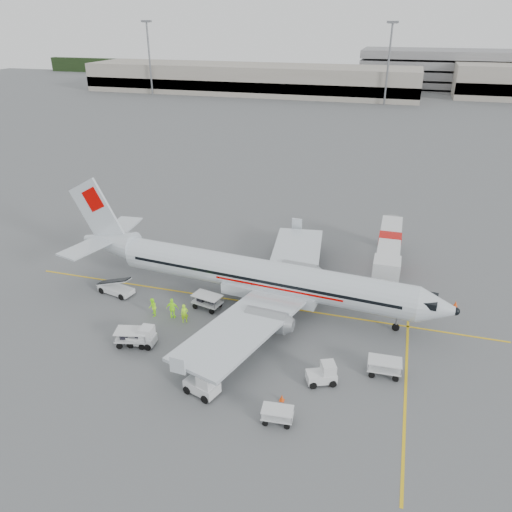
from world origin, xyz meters
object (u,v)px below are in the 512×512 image
object	(u,v)px
tug_fore	(321,373)
tug_mid	(202,382)
aircraft	(262,255)
tug_aft	(141,336)
belt_loader	(115,282)
jet_bridge	(388,252)

from	to	relation	value
tug_fore	tug_mid	bearing A→B (deg)	-179.94
aircraft	tug_aft	bearing A→B (deg)	-125.35
belt_loader	tug_aft	world-z (taller)	belt_loader
jet_bridge	tug_aft	bearing A→B (deg)	-133.57
tug_aft	tug_mid	bearing A→B (deg)	-34.50
aircraft	tug_mid	world-z (taller)	aircraft
tug_fore	tug_aft	world-z (taller)	tug_aft
aircraft	belt_loader	distance (m)	14.34
tug_fore	tug_aft	distance (m)	14.50
aircraft	tug_fore	xyz separation A→B (m)	(7.01, -9.28, -4.05)
jet_bridge	tug_mid	xyz separation A→B (m)	(-11.26, -22.93, -1.02)
aircraft	tug_fore	world-z (taller)	aircraft
aircraft	tug_fore	distance (m)	12.32
aircraft	belt_loader	world-z (taller)	aircraft
aircraft	tug_aft	world-z (taller)	aircraft
tug_fore	tug_aft	xyz separation A→B (m)	(-14.49, 0.48, 0.03)
jet_bridge	tug_fore	world-z (taller)	jet_bridge
aircraft	tug_fore	bearing A→B (deg)	-47.91
belt_loader	tug_mid	world-z (taller)	belt_loader
aircraft	jet_bridge	bearing A→B (deg)	49.17
jet_bridge	belt_loader	world-z (taller)	jet_bridge
tug_fore	tug_mid	xyz separation A→B (m)	(-7.75, -3.44, 0.10)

